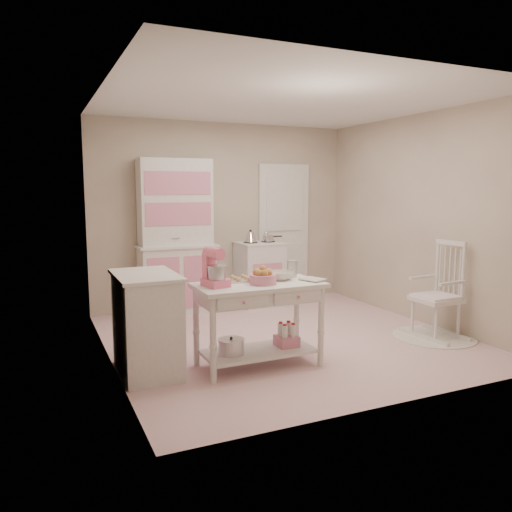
{
  "coord_description": "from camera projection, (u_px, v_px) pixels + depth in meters",
  "views": [
    {
      "loc": [
        -2.54,
        -4.84,
        1.68
      ],
      "look_at": [
        -0.43,
        -0.18,
        0.98
      ],
      "focal_mm": 35.0,
      "sensor_mm": 36.0,
      "label": 1
    }
  ],
  "objects": [
    {
      "name": "mixing_bowl",
      "position": [
        280.0,
        276.0,
        4.83
      ],
      "size": [
        0.25,
        0.25,
        0.08
      ],
      "primitive_type": "imported",
      "color": "silver",
      "rests_on": "work_table"
    },
    {
      "name": "door",
      "position": [
        284.0,
        232.0,
        7.57
      ],
      "size": [
        0.82,
        0.05,
        2.04
      ],
      "primitive_type": "cube",
      "color": "silver",
      "rests_on": "ground"
    },
    {
      "name": "stove",
      "position": [
        259.0,
        274.0,
        7.2
      ],
      "size": [
        0.62,
        0.57,
        0.92
      ],
      "primitive_type": "cube",
      "color": "silver",
      "rests_on": "ground"
    },
    {
      "name": "bread_basket",
      "position": [
        263.0,
        279.0,
        4.61
      ],
      "size": [
        0.25,
        0.25,
        0.09
      ],
      "primitive_type": "cylinder",
      "color": "pink",
      "rests_on": "work_table"
    },
    {
      "name": "rocking_chair",
      "position": [
        437.0,
        290.0,
        5.61
      ],
      "size": [
        0.54,
        0.76,
        1.1
      ],
      "primitive_type": "cube",
      "rotation": [
        0.0,
        0.0,
        0.08
      ],
      "color": "silver",
      "rests_on": "ground"
    },
    {
      "name": "recipe_book",
      "position": [
        307.0,
        281.0,
        4.73
      ],
      "size": [
        0.24,
        0.27,
        0.02
      ],
      "primitive_type": "imported",
      "rotation": [
        0.0,
        0.0,
        0.35
      ],
      "color": "silver",
      "rests_on": "work_table"
    },
    {
      "name": "stand_mixer",
      "position": [
        215.0,
        268.0,
        4.48
      ],
      "size": [
        0.26,
        0.32,
        0.34
      ],
      "primitive_type": "cube",
      "rotation": [
        0.0,
        0.0,
        0.23
      ],
      "color": "pink",
      "rests_on": "work_table"
    },
    {
      "name": "work_table",
      "position": [
        259.0,
        325.0,
        4.71
      ],
      "size": [
        1.2,
        0.6,
        0.8
      ],
      "primitive_type": "cube",
      "color": "silver",
      "rests_on": "ground"
    },
    {
      "name": "metal_pitcher",
      "position": [
        292.0,
        269.0,
        4.97
      ],
      "size": [
        0.1,
        0.1,
        0.17
      ],
      "primitive_type": "cylinder",
      "color": "silver",
      "rests_on": "work_table"
    },
    {
      "name": "room_shell",
      "position": [
        286.0,
        191.0,
        5.41
      ],
      "size": [
        3.84,
        3.84,
        2.62
      ],
      "color": "#D1828B",
      "rests_on": "ground"
    },
    {
      "name": "base_cabinet",
      "position": [
        147.0,
        323.0,
        4.53
      ],
      "size": [
        0.54,
        0.84,
        0.92
      ],
      "primitive_type": "cube",
      "color": "silver",
      "rests_on": "ground"
    },
    {
      "name": "hutch",
      "position": [
        177.0,
        237.0,
        6.68
      ],
      "size": [
        1.06,
        0.5,
        2.08
      ],
      "primitive_type": "cube",
      "color": "silver",
      "rests_on": "ground"
    },
    {
      "name": "cookie_tray",
      "position": [
        237.0,
        280.0,
        4.76
      ],
      "size": [
        0.34,
        0.24,
        0.02
      ],
      "primitive_type": "cube",
      "color": "silver",
      "rests_on": "work_table"
    },
    {
      "name": "lace_rug",
      "position": [
        434.0,
        336.0,
        5.68
      ],
      "size": [
        0.92,
        0.92,
        0.01
      ],
      "primitive_type": "cylinder",
      "color": "white",
      "rests_on": "ground"
    }
  ]
}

